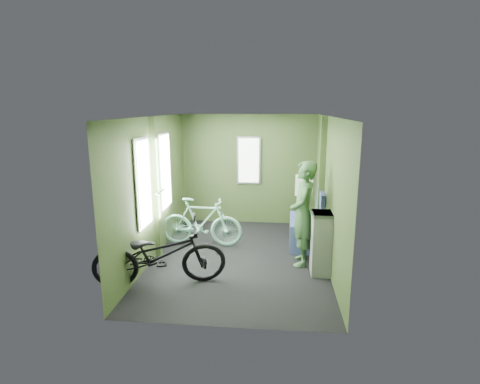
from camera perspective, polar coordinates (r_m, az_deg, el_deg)
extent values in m
plane|color=black|center=(6.29, -0.09, -10.02)|extent=(4.00, 4.00, 0.00)
cube|color=silver|center=(5.80, -0.10, 11.41)|extent=(2.80, 4.00, 0.02)
cube|color=#364922|center=(7.90, 1.35, 3.41)|extent=(2.80, 0.02, 2.30)
cube|color=#364922|center=(4.03, -2.94, -5.95)|extent=(2.80, 0.02, 2.30)
cube|color=#364922|center=(6.24, -13.00, 0.53)|extent=(0.02, 4.00, 2.30)
cube|color=#364922|center=(5.97, 13.40, -0.04)|extent=(0.02, 4.00, 2.30)
cube|color=#364922|center=(6.22, -12.66, 0.52)|extent=(0.08, 0.12, 2.30)
cube|color=silver|center=(5.67, -14.42, 1.30)|extent=(0.02, 0.56, 1.34)
cube|color=silver|center=(6.70, -11.25, 3.19)|extent=(0.02, 0.56, 1.34)
cube|color=white|center=(5.59, -14.63, 6.63)|extent=(0.00, 0.12, 0.12)
cube|color=white|center=(6.63, -11.36, 7.71)|extent=(0.00, 0.12, 0.12)
cylinder|color=silver|center=(6.21, -12.02, 0.06)|extent=(0.03, 0.40, 0.03)
cube|color=#364922|center=(6.55, 12.29, 1.14)|extent=(0.10, 0.10, 2.30)
cube|color=white|center=(6.74, 12.54, 7.49)|extent=(0.02, 0.40, 0.50)
cube|color=silver|center=(7.82, 1.34, 4.81)|extent=(0.50, 0.02, 1.00)
imported|color=black|center=(5.50, -11.88, -13.85)|extent=(1.96, 1.24, 1.05)
imported|color=#75BAA1|center=(6.86, -5.83, -8.11)|extent=(1.49, 0.53, 0.91)
imported|color=#375E33|center=(5.90, 9.59, -3.28)|extent=(0.44, 0.63, 1.65)
cube|color=silver|center=(6.10, 9.74, 1.03)|extent=(0.29, 0.15, 0.34)
cube|color=gray|center=(5.72, 12.23, -7.63)|extent=(0.28, 0.39, 0.95)
cube|color=navy|center=(6.86, 9.91, -6.03)|extent=(0.58, 1.01, 0.49)
cube|color=navy|center=(6.74, 12.13, -1.84)|extent=(0.10, 0.99, 0.55)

